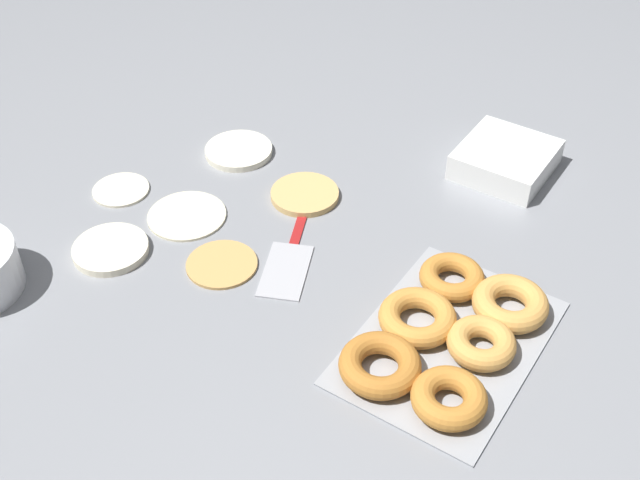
# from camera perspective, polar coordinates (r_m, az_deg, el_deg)

# --- Properties ---
(ground_plane) EXTENTS (3.00, 3.00, 0.00)m
(ground_plane) POSITION_cam_1_polar(r_m,az_deg,el_deg) (1.19, -2.76, 1.19)
(ground_plane) COLOR gray
(pancake_0) EXTENTS (0.11, 0.11, 0.01)m
(pancake_0) POSITION_cam_1_polar(r_m,az_deg,el_deg) (1.18, -14.67, -0.65)
(pancake_0) COLOR beige
(pancake_0) RESTS_ON ground_plane
(pancake_1) EXTENTS (0.09, 0.09, 0.01)m
(pancake_1) POSITION_cam_1_polar(r_m,az_deg,el_deg) (1.29, -13.99, 3.55)
(pancake_1) COLOR beige
(pancake_1) RESTS_ON ground_plane
(pancake_2) EXTENTS (0.11, 0.11, 0.01)m
(pancake_2) POSITION_cam_1_polar(r_m,az_deg,el_deg) (1.34, -5.80, 6.33)
(pancake_2) COLOR silver
(pancake_2) RESTS_ON ground_plane
(pancake_3) EXTENTS (0.11, 0.11, 0.01)m
(pancake_3) POSITION_cam_1_polar(r_m,az_deg,el_deg) (1.24, -1.09, 3.26)
(pancake_3) COLOR tan
(pancake_3) RESTS_ON ground_plane
(pancake_4) EXTENTS (0.10, 0.10, 0.01)m
(pancake_4) POSITION_cam_1_polar(r_m,az_deg,el_deg) (1.13, -7.01, -1.64)
(pancake_4) COLOR tan
(pancake_4) RESTS_ON ground_plane
(pancake_5) EXTENTS (0.12, 0.12, 0.01)m
(pancake_5) POSITION_cam_1_polar(r_m,az_deg,el_deg) (1.22, -9.46, 1.79)
(pancake_5) COLOR beige
(pancake_5) RESTS_ON ground_plane
(donut_tray) EXTENTS (0.30, 0.21, 0.04)m
(donut_tray) POSITION_cam_1_polar(r_m,az_deg,el_deg) (1.02, 9.08, -6.62)
(donut_tray) COLOR #93969B
(donut_tray) RESTS_ON ground_plane
(container_stack) EXTENTS (0.15, 0.14, 0.04)m
(container_stack) POSITION_cam_1_polar(r_m,az_deg,el_deg) (1.32, 13.05, 5.60)
(container_stack) COLOR white
(container_stack) RESTS_ON ground_plane
(spatula) EXTENTS (0.24, 0.13, 0.01)m
(spatula) POSITION_cam_1_polar(r_m,az_deg,el_deg) (1.13, -2.18, -1.21)
(spatula) COLOR maroon
(spatula) RESTS_ON ground_plane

